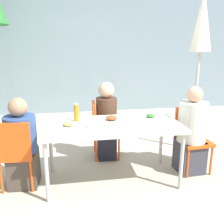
{
  "coord_description": "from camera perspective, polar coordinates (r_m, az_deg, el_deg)",
  "views": [
    {
      "loc": [
        -0.48,
        -2.83,
        1.69
      ],
      "look_at": [
        0.0,
        0.0,
        0.9
      ],
      "focal_mm": 40.0,
      "sensor_mm": 36.0,
      "label": 1
    }
  ],
  "objects": [
    {
      "name": "ground_plane",
      "position": [
        3.33,
        0.0,
        -15.19
      ],
      "size": [
        24.0,
        24.0,
        0.0
      ],
      "primitive_type": "plane",
      "color": "#B2A893"
    },
    {
      "name": "building_facade",
      "position": [
        6.39,
        -5.46,
        13.49
      ],
      "size": [
        10.0,
        0.2,
        3.0
      ],
      "color": "gray",
      "rests_on": "ground"
    },
    {
      "name": "dining_table",
      "position": [
        3.04,
        0.0,
        -3.74
      ],
      "size": [
        1.66,
        0.8,
        0.75
      ],
      "color": "white",
      "rests_on": "ground"
    },
    {
      "name": "chair_left",
      "position": [
        3.13,
        -21.14,
        -8.09
      ],
      "size": [
        0.42,
        0.42,
        0.86
      ],
      "rotation": [
        0.0,
        0.0,
        -0.06
      ],
      "color": "#E54C14",
      "rests_on": "ground"
    },
    {
      "name": "person_left",
      "position": [
        3.19,
        -19.92,
        -7.38
      ],
      "size": [
        0.37,
        0.37,
        1.1
      ],
      "rotation": [
        0.0,
        0.0,
        -0.06
      ],
      "color": "#473D33",
      "rests_on": "ground"
    },
    {
      "name": "chair_right",
      "position": [
        3.59,
        17.69,
        -4.82
      ],
      "size": [
        0.42,
        0.42,
        0.86
      ],
      "rotation": [
        0.0,
        0.0,
        -3.08
      ],
      "color": "#E54C14",
      "rests_on": "ground"
    },
    {
      "name": "person_right",
      "position": [
        3.48,
        17.7,
        -4.63
      ],
      "size": [
        0.37,
        0.37,
        1.18
      ],
      "rotation": [
        0.0,
        0.0,
        -3.08
      ],
      "color": "#383842",
      "rests_on": "ground"
    },
    {
      "name": "chair_far",
      "position": [
        3.75,
        -2.55,
        -3.18
      ],
      "size": [
        0.42,
        0.42,
        0.86
      ],
      "rotation": [
        0.0,
        0.0,
        -1.61
      ],
      "color": "#E54C14",
      "rests_on": "ground"
    },
    {
      "name": "person_far",
      "position": [
        3.69,
        -1.25,
        -2.39
      ],
      "size": [
        0.3,
        0.3,
        1.17
      ],
      "rotation": [
        0.0,
        0.0,
        -1.61
      ],
      "color": "black",
      "rests_on": "ground"
    },
    {
      "name": "closed_umbrella",
      "position": [
        4.09,
        19.73,
        16.65
      ],
      "size": [
        0.36,
        0.36,
        2.45
      ],
      "color": "#333333",
      "rests_on": "ground"
    },
    {
      "name": "plate_0",
      "position": [
        3.12,
        -0.09,
        -1.63
      ],
      "size": [
        0.26,
        0.26,
        0.07
      ],
      "color": "white",
      "rests_on": "dining_table"
    },
    {
      "name": "plate_1",
      "position": [
        3.28,
        8.79,
        -1.09
      ],
      "size": [
        0.21,
        0.21,
        0.06
      ],
      "color": "white",
      "rests_on": "dining_table"
    },
    {
      "name": "plate_2",
      "position": [
        2.94,
        -9.92,
        -2.97
      ],
      "size": [
        0.23,
        0.23,
        0.07
      ],
      "color": "white",
      "rests_on": "dining_table"
    },
    {
      "name": "bottle",
      "position": [
        3.14,
        -8.13,
        -0.13
      ],
      "size": [
        0.07,
        0.07,
        0.23
      ],
      "color": "#B7751E",
      "rests_on": "dining_table"
    },
    {
      "name": "drinking_cup",
      "position": [
        2.85,
        2.29,
        -2.93
      ],
      "size": [
        0.08,
        0.08,
        0.09
      ],
      "color": "white",
      "rests_on": "dining_table"
    },
    {
      "name": "salad_bowl",
      "position": [
        2.89,
        -4.13,
        -2.93
      ],
      "size": [
        0.16,
        0.16,
        0.06
      ],
      "color": "white",
      "rests_on": "dining_table"
    }
  ]
}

